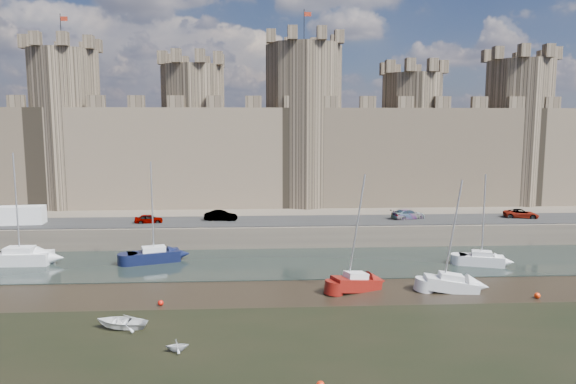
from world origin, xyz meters
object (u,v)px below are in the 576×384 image
object	(u,v)px
car_0	(149,219)
sailboat_5	(451,283)
car_3	(521,214)
sailboat_4	(356,282)
car_2	(408,214)
car_1	(221,216)
van	(22,216)
sailboat_1	(154,255)
sailboat_0	(20,257)
sailboat_2	(481,259)

from	to	relation	value
car_0	sailboat_5	world-z (taller)	sailboat_5
car_3	sailboat_4	world-z (taller)	sailboat_4
car_2	sailboat_4	distance (m)	22.33
sailboat_4	car_1	bearing A→B (deg)	100.77
car_3	sailboat_4	distance (m)	31.44
car_0	van	size ratio (longest dim) A/B	0.65
car_2	sailboat_1	xyz separation A→B (m)	(-29.35, -9.69, -2.32)
car_0	car_1	xyz separation A→B (m)	(8.43, 1.17, 0.09)
car_0	sailboat_4	world-z (taller)	sailboat_4
car_3	car_1	bearing A→B (deg)	103.88
van	sailboat_4	xyz separation A→B (m)	(36.06, -18.62, -2.86)
sailboat_0	sailboat_1	world-z (taller)	sailboat_0
sailboat_2	sailboat_5	xyz separation A→B (m)	(-6.00, -7.60, -0.06)
sailboat_0	sailboat_4	size ratio (longest dim) A/B	1.12
car_2	sailboat_0	distance (m)	43.89
car_0	car_1	world-z (taller)	car_1
car_0	sailboat_2	distance (m)	37.38
car_2	sailboat_5	distance (m)	20.61
sailboat_5	sailboat_0	bearing A→B (deg)	171.88
car_2	sailboat_0	xyz separation A→B (m)	(-42.73, -9.78, -2.27)
car_3	sailboat_5	bearing A→B (deg)	155.01
car_1	sailboat_2	size ratio (longest dim) A/B	0.43
car_2	sailboat_1	bearing A→B (deg)	90.40
van	sailboat_1	distance (m)	19.21
sailboat_1	sailboat_4	distance (m)	21.58
car_2	sailboat_0	bearing A→B (deg)	85.03
van	sailboat_0	world-z (taller)	sailboat_0
car_1	car_3	distance (m)	37.49
sailboat_5	car_1	bearing A→B (deg)	142.31
car_2	van	distance (m)	46.31
car_1	car_3	bearing A→B (deg)	-83.04
car_3	van	xyz separation A→B (m)	(-60.61, -0.87, 0.53)
car_3	sailboat_0	world-z (taller)	sailboat_0
van	sailboat_2	size ratio (longest dim) A/B	0.55
car_2	sailboat_1	size ratio (longest dim) A/B	0.42
car_3	sailboat_5	distance (m)	26.13
sailboat_2	car_1	bearing A→B (deg)	172.64
car_0	car_2	world-z (taller)	car_2
car_1	sailboat_5	xyz separation A→B (m)	(21.01, -20.42, -2.44)
van	sailboat_1	xyz separation A→B (m)	(16.94, -8.60, -2.79)
car_1	sailboat_4	distance (m)	23.75
car_2	car_3	size ratio (longest dim) A/B	1.05
car_2	sailboat_4	size ratio (longest dim) A/B	0.43
car_0	sailboat_0	world-z (taller)	sailboat_0
van	sailboat_5	xyz separation A→B (m)	(44.13, -19.27, -2.90)
sailboat_1	sailboat_4	xyz separation A→B (m)	(19.12, -10.02, -0.07)
car_1	sailboat_0	world-z (taller)	sailboat_0
car_3	van	world-z (taller)	van
car_3	sailboat_0	distance (m)	57.89
car_2	sailboat_2	xyz separation A→B (m)	(3.84, -12.75, -2.37)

